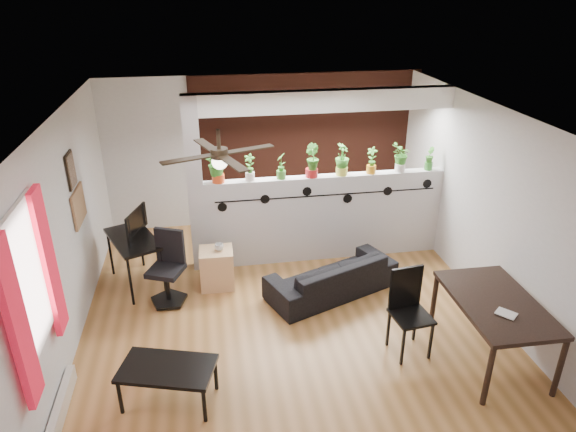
{
  "coord_description": "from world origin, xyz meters",
  "views": [
    {
      "loc": [
        -0.95,
        -5.39,
        3.96
      ],
      "look_at": [
        0.07,
        0.6,
        1.16
      ],
      "focal_mm": 32.0,
      "sensor_mm": 36.0,
      "label": 1
    }
  ],
  "objects": [
    {
      "name": "baseboard_heater",
      "position": [
        -2.54,
        -1.2,
        0.09
      ],
      "size": [
        0.08,
        1.0,
        0.18
      ],
      "primitive_type": "cube",
      "color": "silver",
      "rests_on": "ground"
    },
    {
      "name": "office_chair",
      "position": [
        -1.54,
        0.66,
        0.44
      ],
      "size": [
        0.55,
        0.55,
        1.0
      ],
      "color": "black",
      "rests_on": "ground"
    },
    {
      "name": "monitor",
      "position": [
        -2.01,
        1.31,
        0.84
      ],
      "size": [
        0.34,
        0.16,
        0.19
      ],
      "primitive_type": "imported",
      "rotation": [
        0.0,
        0.0,
        1.25
      ],
      "color": "black",
      "rests_on": "computer_desk"
    },
    {
      "name": "potted_plant_0",
      "position": [
        -0.78,
        1.5,
        1.6
      ],
      "size": [
        0.3,
        0.26,
        0.48
      ],
      "color": "#DE461A",
      "rests_on": "partition_wall"
    },
    {
      "name": "book",
      "position": [
        1.99,
        -1.44,
        0.78
      ],
      "size": [
        0.24,
        0.25,
        0.02
      ],
      "primitive_type": "imported",
      "rotation": [
        0.0,
        0.0,
        0.71
      ],
      "color": "gray",
      "rests_on": "dining_table"
    },
    {
      "name": "cube_shelf",
      "position": [
        -0.89,
        0.92,
        0.28
      ],
      "size": [
        0.47,
        0.42,
        0.57
      ],
      "primitive_type": "cube",
      "rotation": [
        0.0,
        0.0,
        -0.02
      ],
      "color": "tan",
      "rests_on": "ground"
    },
    {
      "name": "potted_plant_5",
      "position": [
        1.48,
        1.5,
        1.56
      ],
      "size": [
        0.26,
        0.25,
        0.4
      ],
      "color": "orange",
      "rests_on": "partition_wall"
    },
    {
      "name": "potted_plant_7",
      "position": [
        2.38,
        1.5,
        1.54
      ],
      "size": [
        0.2,
        0.21,
        0.36
      ],
      "color": "#358630",
      "rests_on": "partition_wall"
    },
    {
      "name": "potted_plant_6",
      "position": [
        1.93,
        1.5,
        1.58
      ],
      "size": [
        0.28,
        0.28,
        0.43
      ],
      "color": "silver",
      "rests_on": "partition_wall"
    },
    {
      "name": "ceiling_fan",
      "position": [
        -0.8,
        -0.3,
        2.31
      ],
      "size": [
        1.19,
        1.19,
        0.43
      ],
      "color": "black",
      "rests_on": "room_shell"
    },
    {
      "name": "cup",
      "position": [
        -0.84,
        0.92,
        0.62
      ],
      "size": [
        0.13,
        0.13,
        0.1
      ],
      "primitive_type": "imported",
      "rotation": [
        0.0,
        0.0,
        0.05
      ],
      "color": "gray",
      "rests_on": "cube_shelf"
    },
    {
      "name": "dining_table",
      "position": [
        2.09,
        -1.14,
        0.69
      ],
      "size": [
        0.89,
        1.43,
        0.77
      ],
      "color": "black",
      "rests_on": "ground"
    },
    {
      "name": "framed_art",
      "position": [
        -2.58,
        0.9,
        1.85
      ],
      "size": [
        0.03,
        0.34,
        0.44
      ],
      "color": "#8C7259",
      "rests_on": "room_shell"
    },
    {
      "name": "brick_panel",
      "position": [
        0.8,
        2.97,
        1.3
      ],
      "size": [
        3.9,
        0.05,
        2.6
      ],
      "primitive_type": "cube",
      "color": "#98402C",
      "rests_on": "ground"
    },
    {
      "name": "window_assembly",
      "position": [
        -2.56,
        -1.2,
        1.51
      ],
      "size": [
        0.09,
        1.3,
        1.55
      ],
      "color": "white",
      "rests_on": "room_shell"
    },
    {
      "name": "folding_chair",
      "position": [
        1.22,
        -0.8,
        0.61
      ],
      "size": [
        0.47,
        0.47,
        1.04
      ],
      "color": "black",
      "rests_on": "ground"
    },
    {
      "name": "potted_plant_3",
      "position": [
        0.57,
        1.5,
        1.61
      ],
      "size": [
        0.29,
        0.32,
        0.49
      ],
      "color": "#AC1B1E",
      "rests_on": "partition_wall"
    },
    {
      "name": "ceiling_header",
      "position": [
        0.8,
        1.5,
        2.45
      ],
      "size": [
        3.6,
        0.18,
        0.3
      ],
      "primitive_type": "cube",
      "color": "white",
      "rests_on": "room_shell"
    },
    {
      "name": "computer_desk",
      "position": [
        -2.01,
        1.16,
        0.67
      ],
      "size": [
        0.9,
        1.15,
        0.74
      ],
      "color": "black",
      "rests_on": "ground"
    },
    {
      "name": "potted_plant_1",
      "position": [
        -0.33,
        1.5,
        1.56
      ],
      "size": [
        0.24,
        0.22,
        0.39
      ],
      "color": "white",
      "rests_on": "partition_wall"
    },
    {
      "name": "pier_column",
      "position": [
        -1.11,
        1.5,
        1.3
      ],
      "size": [
        0.22,
        0.2,
        2.6
      ],
      "primitive_type": "cube",
      "color": "#BCBCC1",
      "rests_on": "ground"
    },
    {
      "name": "sofa",
      "position": [
        0.66,
        0.49,
        0.25
      ],
      "size": [
        1.86,
        1.28,
        0.51
      ],
      "primitive_type": "imported",
      "rotation": [
        0.0,
        0.0,
        3.52
      ],
      "color": "black",
      "rests_on": "ground"
    },
    {
      "name": "corkboard",
      "position": [
        -2.58,
        0.95,
        1.35
      ],
      "size": [
        0.03,
        0.6,
        0.45
      ],
      "primitive_type": "cube",
      "color": "#896242",
      "rests_on": "room_shell"
    },
    {
      "name": "potted_plant_4",
      "position": [
        1.03,
        1.5,
        1.6
      ],
      "size": [
        0.3,
        0.31,
        0.47
      ],
      "color": "#DFE550",
      "rests_on": "partition_wall"
    },
    {
      "name": "room_shell",
      "position": [
        0.0,
        0.0,
        1.3
      ],
      "size": [
        6.3,
        7.1,
        2.9
      ],
      "color": "olive",
      "rests_on": "ground"
    },
    {
      "name": "potted_plant_2",
      "position": [
        0.12,
        1.5,
        1.56
      ],
      "size": [
        0.21,
        0.23,
        0.39
      ],
      "color": "#458630",
      "rests_on": "partition_wall"
    },
    {
      "name": "coffee_table",
      "position": [
        -1.47,
        -1.21,
        0.39
      ],
      "size": [
        1.05,
        0.77,
        0.44
      ],
      "color": "black",
      "rests_on": "ground"
    },
    {
      "name": "partition_wall",
      "position": [
        0.8,
        1.5,
        0.68
      ],
      "size": [
        3.6,
        0.18,
        1.35
      ],
      "primitive_type": "cube",
      "color": "#BCBCC1",
      "rests_on": "ground"
    },
    {
      "name": "vine_decal",
      "position": [
        0.8,
        1.4,
        1.08
      ],
      "size": [
        3.31,
        0.01,
        0.3
      ],
      "color": "black",
      "rests_on": "partition_wall"
    }
  ]
}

